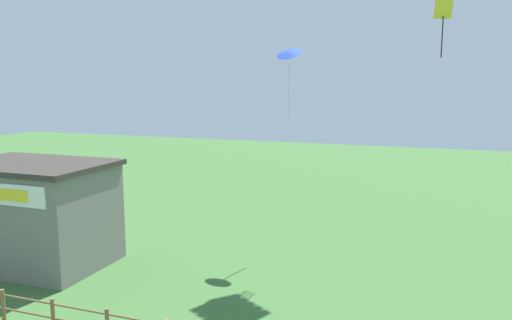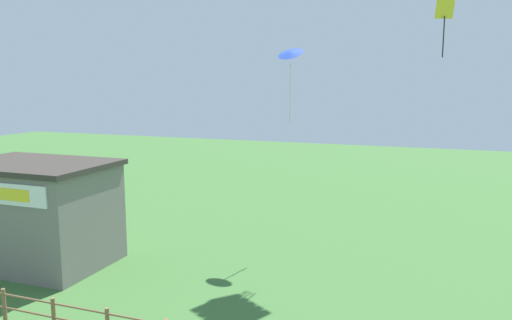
# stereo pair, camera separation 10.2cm
# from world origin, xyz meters

# --- Properties ---
(seaside_building) EXTENTS (7.01, 4.76, 4.77)m
(seaside_building) POSITION_xyz_m (-12.02, 10.20, 2.41)
(seaside_building) COLOR slate
(seaside_building) RESTS_ON ground_plane
(kite_yellow_diamond) EXTENTS (0.79, 0.51, 2.56)m
(kite_yellow_diamond) POSITION_xyz_m (5.27, 14.95, 11.17)
(kite_yellow_diamond) COLOR yellow
(kite_blue_delta) EXTENTS (1.47, 1.39, 3.80)m
(kite_blue_delta) POSITION_xyz_m (-1.68, 16.51, 9.69)
(kite_blue_delta) COLOR blue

